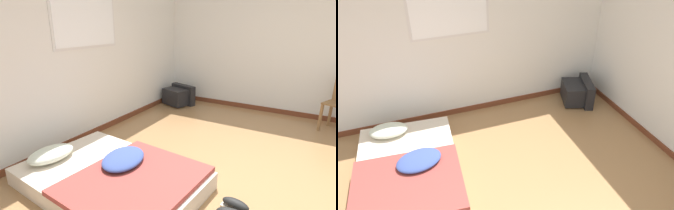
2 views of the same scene
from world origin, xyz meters
The scene contains 3 objects.
wall_back centered at (0.00, 2.60, 1.29)m, with size 7.81×0.08×2.60m.
mattress_bed centered at (-0.73, 1.37, 0.12)m, with size 1.40×1.96×0.33m.
crt_tv centered at (2.22, 2.18, 0.19)m, with size 0.60×0.66×0.41m.
Camera 2 is at (-0.62, -1.88, 3.07)m, focal length 35.00 mm.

